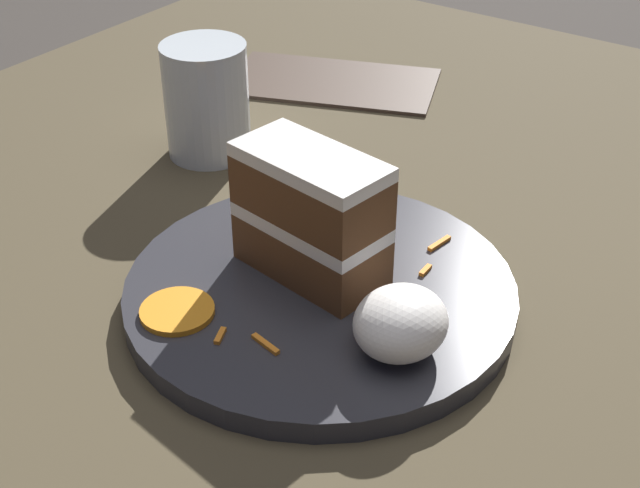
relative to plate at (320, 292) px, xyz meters
name	(u,v)px	position (x,y,z in m)	size (l,w,h in m)	color
ground_plane	(326,279)	(0.05, 0.03, -0.03)	(6.00, 6.00, 0.00)	#38332D
dining_table	(326,268)	(0.05, 0.03, -0.02)	(1.17, 1.05, 0.02)	#4C422D
plate	(320,292)	(0.00, 0.00, 0.00)	(0.29, 0.29, 0.02)	#333338
cake_slice	(311,215)	(0.01, 0.01, 0.06)	(0.07, 0.12, 0.10)	brown
cream_dollop	(401,323)	(-0.03, -0.09, 0.03)	(0.07, 0.06, 0.04)	white
orange_garnish	(177,311)	(-0.09, 0.06, 0.01)	(0.05, 0.05, 0.00)	orange
carrot_shreds_scatter	(345,295)	(0.00, -0.02, 0.01)	(0.21, 0.08, 0.00)	orange
drinking_glass	(207,108)	(0.13, 0.22, 0.04)	(0.08, 0.08, 0.11)	silver
menu_card	(333,82)	(0.34, 0.22, -0.01)	(0.12, 0.23, 0.00)	#423328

